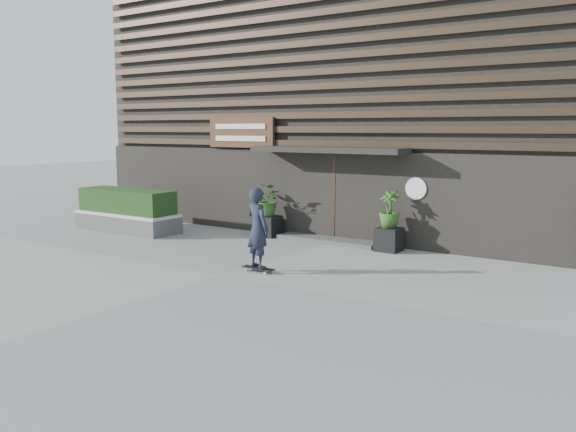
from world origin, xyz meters
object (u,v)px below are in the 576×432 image
Objects in this scene: planter_pot_left at (269,226)px; planter_pot_right at (389,239)px; raised_bed at (128,223)px; skateboarder at (258,228)px.

planter_pot_left and planter_pot_right have the same top height.
raised_bed is 6.91m from skateboarder.
planter_pot_right is (3.80, 0.00, 0.00)m from planter_pot_left.
skateboarder is at bearing -110.93° from planter_pot_right.
raised_bed is (-7.97, -1.64, -0.05)m from planter_pot_right.
skateboarder is (-1.42, -3.70, 0.67)m from planter_pot_right.
planter_pot_left reaches higher than raised_bed.
raised_bed is at bearing -158.51° from planter_pot_left.
planter_pot_left is 1.00× the size of planter_pot_right.
planter_pot_left is 4.48m from raised_bed.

